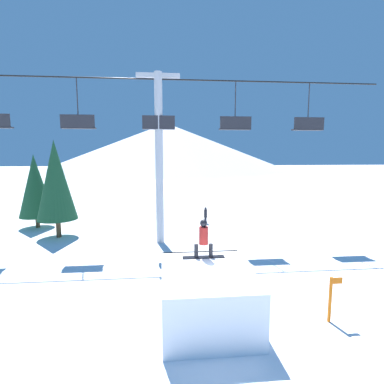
% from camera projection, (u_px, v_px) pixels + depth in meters
% --- Properties ---
extents(ground_plane, '(220.00, 220.00, 0.00)m').
position_uv_depth(ground_plane, '(212.00, 335.00, 8.71)').
color(ground_plane, white).
extents(mountain_ridge, '(73.25, 73.25, 14.14)m').
position_uv_depth(mountain_ridge, '(167.00, 146.00, 93.32)').
color(mountain_ridge, silver).
rests_on(mountain_ridge, ground_plane).
extents(snow_ramp, '(2.79, 3.52, 1.67)m').
position_uv_depth(snow_ramp, '(207.00, 295.00, 9.36)').
color(snow_ramp, white).
rests_on(snow_ramp, ground_plane).
extents(snowboarder, '(1.44, 0.31, 1.34)m').
position_uv_depth(snowboarder, '(204.00, 238.00, 10.24)').
color(snowboarder, black).
rests_on(snowboarder, snow_ramp).
extents(chairlift, '(25.66, 0.45, 9.67)m').
position_uv_depth(chairlift, '(159.00, 142.00, 16.87)').
color(chairlift, '#B2B2B7').
rests_on(chairlift, ground_plane).
extents(pine_tree_near, '(2.39, 2.39, 6.04)m').
position_uv_depth(pine_tree_near, '(56.00, 180.00, 18.29)').
color(pine_tree_near, '#4C3823').
rests_on(pine_tree_near, ground_plane).
extents(pine_tree_far, '(2.28, 2.28, 5.15)m').
position_uv_depth(pine_tree_far, '(35.00, 186.00, 20.76)').
color(pine_tree_far, '#4C3823').
rests_on(pine_tree_far, ground_plane).
extents(trail_marker, '(0.41, 0.10, 1.46)m').
position_uv_depth(trail_marker, '(331.00, 298.00, 9.30)').
color(trail_marker, orange).
rests_on(trail_marker, ground_plane).
extents(distant_skier, '(0.24, 0.24, 1.23)m').
position_uv_depth(distant_skier, '(206.00, 215.00, 22.32)').
color(distant_skier, black).
rests_on(distant_skier, ground_plane).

